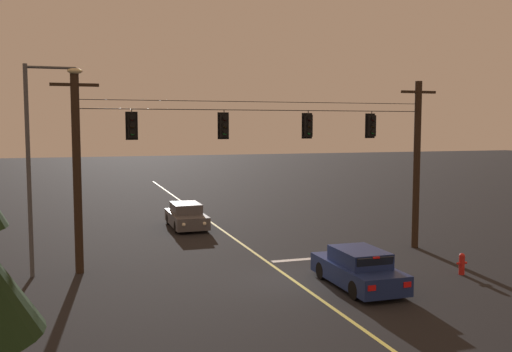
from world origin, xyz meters
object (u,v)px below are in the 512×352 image
Objects in this scene: car_oncoming_lead at (186,216)px; traffic_light_leftmost at (132,126)px; street_lamp_corner at (37,150)px; car_waiting_near_lane at (358,269)px; fire_hydrant at (462,263)px; traffic_light_right_inner at (372,126)px; traffic_light_left_inner at (224,126)px; traffic_light_centre at (308,126)px.

traffic_light_leftmost is at bearing -113.69° from car_oncoming_lead.
car_waiting_near_lane is at bearing -24.52° from street_lamp_corner.
street_lamp_corner reaches higher than traffic_light_leftmost.
fire_hydrant is at bearing -16.80° from street_lamp_corner.
traffic_light_right_inner is 7.90m from car_waiting_near_lane.
traffic_light_left_inner is 7.35m from street_lamp_corner.
traffic_light_right_inner is (3.11, 0.00, 0.00)m from traffic_light_centre.
traffic_light_leftmost is at bearing 180.00° from traffic_light_right_inner.
traffic_light_right_inner is 14.20m from street_lamp_corner.
traffic_light_leftmost is at bearing 145.47° from car_waiting_near_lane.
street_lamp_corner is at bearing 163.20° from fire_hydrant.
fire_hydrant is (4.45, -4.78, -5.31)m from traffic_light_centre.
traffic_light_left_inner is 0.28× the size of car_oncoming_lead.
fire_hydrant is (15.52, -4.69, -4.39)m from street_lamp_corner.
traffic_light_centre is (3.78, 0.00, 0.00)m from traffic_light_left_inner.
traffic_light_right_inner reaches higher than fire_hydrant.
traffic_light_left_inner is 10.90m from fire_hydrant.
car_oncoming_lead is (3.73, 8.50, -5.11)m from traffic_light_leftmost.
traffic_light_leftmost is 10.60m from car_oncoming_lead.
street_lamp_corner is 9.57× the size of fire_hydrant.
traffic_light_leftmost is 10.64m from traffic_light_right_inner.
street_lamp_corner is at bearing -130.22° from car_oncoming_lead.
car_waiting_near_lane is at bearing -92.09° from traffic_light_centre.
traffic_light_centre is at bearing 0.00° from traffic_light_left_inner.
traffic_light_right_inner is 1.45× the size of fire_hydrant.
traffic_light_right_inner is at bearing -50.91° from car_oncoming_lead.
traffic_light_leftmost is 0.28× the size of car_waiting_near_lane.
traffic_light_centre is 7.19m from car_waiting_near_lane.
car_oncoming_lead is at bearing 121.85° from fire_hydrant.
traffic_light_left_inner is at bearing 0.00° from traffic_light_leftmost.
traffic_light_centre is at bearing 0.47° from street_lamp_corner.
street_lamp_corner is at bearing 155.48° from car_waiting_near_lane.
car_waiting_near_lane is (-0.18, -5.06, -5.11)m from traffic_light_centre.
traffic_light_leftmost is 0.28× the size of car_oncoming_lead.
traffic_light_leftmost is at bearing 180.00° from traffic_light_left_inner.
car_waiting_near_lane is at bearing -34.53° from traffic_light_leftmost.
traffic_light_right_inner is at bearing 0.00° from traffic_light_centre.
car_oncoming_lead is at bearing 49.78° from street_lamp_corner.
traffic_light_left_inner is at bearing 180.00° from traffic_light_right_inner.
traffic_light_left_inner is 0.28× the size of car_waiting_near_lane.
traffic_light_leftmost is 3.75m from traffic_light_left_inner.
traffic_light_left_inner and traffic_light_centre have the same top height.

